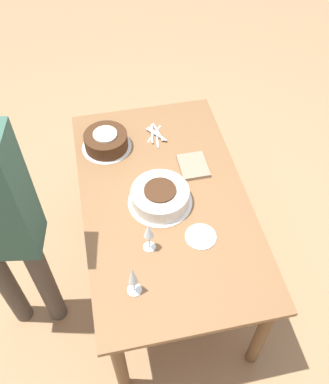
% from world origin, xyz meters
% --- Properties ---
extents(ground_plane, '(12.00, 12.00, 0.00)m').
position_xyz_m(ground_plane, '(0.00, 0.00, 0.00)').
color(ground_plane, '#A87F56').
extents(dining_table, '(1.58, 0.92, 0.78)m').
position_xyz_m(dining_table, '(0.00, 0.00, 0.67)').
color(dining_table, brown).
rests_on(dining_table, ground_plane).
extents(cake_center_white, '(0.36, 0.36, 0.11)m').
position_xyz_m(cake_center_white, '(0.02, -0.03, 0.83)').
color(cake_center_white, white).
rests_on(cake_center_white, dining_table).
extents(cake_front_chocolate, '(0.30, 0.30, 0.11)m').
position_xyz_m(cake_front_chocolate, '(-0.46, -0.27, 0.83)').
color(cake_front_chocolate, white).
rests_on(cake_front_chocolate, dining_table).
extents(wine_glass_near, '(0.07, 0.07, 0.20)m').
position_xyz_m(wine_glass_near, '(0.30, -0.14, 0.92)').
color(wine_glass_near, silver).
rests_on(wine_glass_near, dining_table).
extents(wine_glass_far, '(0.07, 0.07, 0.21)m').
position_xyz_m(wine_glass_far, '(0.52, -0.25, 0.91)').
color(wine_glass_far, silver).
rests_on(wine_glass_far, dining_table).
extents(dessert_plate_right, '(0.16, 0.16, 0.01)m').
position_xyz_m(dessert_plate_right, '(0.29, 0.13, 0.78)').
color(dessert_plate_right, silver).
rests_on(dessert_plate_right, dining_table).
extents(fork_pile, '(0.21, 0.13, 0.02)m').
position_xyz_m(fork_pile, '(-0.50, 0.05, 0.79)').
color(fork_pile, silver).
rests_on(fork_pile, dining_table).
extents(napkin_stack, '(0.20, 0.16, 0.02)m').
position_xyz_m(napkin_stack, '(-0.19, 0.21, 0.79)').
color(napkin_stack, gray).
rests_on(napkin_stack, dining_table).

